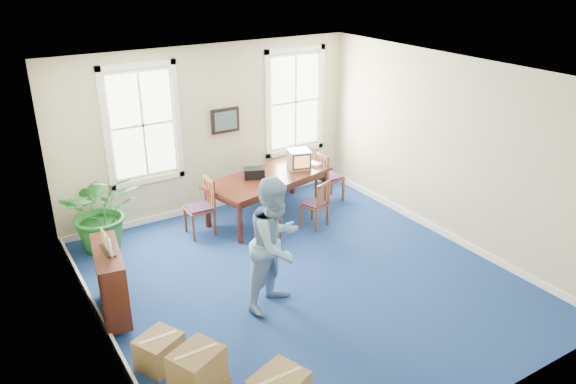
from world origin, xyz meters
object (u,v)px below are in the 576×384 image
conference_table (269,196)px  potted_plant (102,211)px  man (276,244)px  credenza (111,286)px  crt_tv (299,159)px  cardboard_boxes (212,368)px  chair_near_left (268,218)px

conference_table → potted_plant: (-3.03, 0.37, 0.29)m
man → credenza: (-2.07, 0.97, -0.51)m
conference_table → man: size_ratio=1.24×
crt_tv → cardboard_boxes: crt_tv is taller
man → chair_near_left: bearing=39.8°
crt_tv → conference_table: bearing=-159.3°
conference_table → crt_tv: size_ratio=5.60×
chair_near_left → credenza: credenza is taller
conference_table → potted_plant: bearing=159.7°
crt_tv → potted_plant: potted_plant is taller
man → conference_table: bearing=38.4°
credenza → potted_plant: (0.43, 2.02, 0.23)m
conference_table → credenza: size_ratio=2.03×
credenza → cardboard_boxes: size_ratio=0.79×
man → potted_plant: (-1.64, 2.99, -0.27)m
chair_near_left → crt_tv: bearing=-166.0°
conference_table → cardboard_boxes: bearing=-140.9°
man → credenza: size_ratio=1.63×
crt_tv → chair_near_left: size_ratio=0.52×
crt_tv → man: man is taller
crt_tv → credenza: 4.55m
crt_tv → cardboard_boxes: 5.42m
crt_tv → man: (-2.11, -2.68, -0.03)m
chair_near_left → credenza: bearing=-6.5°
credenza → chair_near_left: bearing=24.6°
man → potted_plant: man is taller
man → potted_plant: 3.42m
cardboard_boxes → conference_table: bearing=52.5°
chair_near_left → man: bearing=41.4°
chair_near_left → man: size_ratio=0.43×
conference_table → cardboard_boxes: size_ratio=1.61×
conference_table → man: 3.02m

